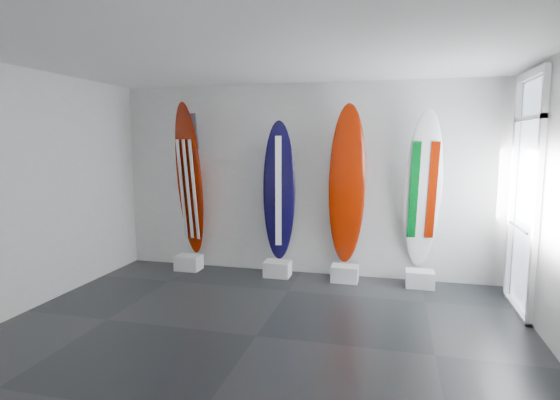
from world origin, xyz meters
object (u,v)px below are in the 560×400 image
(surfboard_navy, at_px, (279,191))
(surfboard_italy, at_px, (423,191))
(surfboard_usa, at_px, (189,180))
(surfboard_swiss, at_px, (347,186))

(surfboard_navy, distance_m, surfboard_italy, 2.14)
(surfboard_usa, xyz_separation_m, surfboard_navy, (1.52, 0.00, -0.15))
(surfboard_usa, relative_size, surfboard_navy, 1.14)
(surfboard_navy, bearing_deg, surfboard_italy, -12.31)
(surfboard_usa, relative_size, surfboard_italy, 1.07)
(surfboard_swiss, xyz_separation_m, surfboard_italy, (1.09, 0.00, -0.05))
(surfboard_navy, xyz_separation_m, surfboard_swiss, (1.05, 0.00, 0.12))
(surfboard_navy, bearing_deg, surfboard_swiss, -12.31)
(surfboard_navy, xyz_separation_m, surfboard_italy, (2.14, 0.00, 0.06))
(surfboard_italy, bearing_deg, surfboard_swiss, 172.75)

